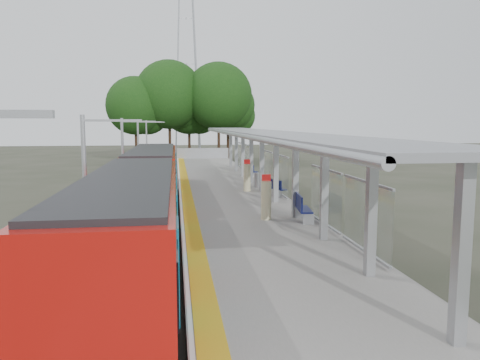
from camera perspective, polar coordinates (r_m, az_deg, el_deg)
name	(u,v)px	position (r m, az deg, el deg)	size (l,w,h in m)	color
ground	(319,350)	(11.40, 9.66, -19.79)	(200.00, 200.00, 0.00)	#474438
trackbed	(155,202)	(30.14, -10.32, -2.68)	(3.00, 70.00, 0.24)	#59544C
platform	(226,195)	(30.21, -1.78, -1.82)	(6.00, 50.00, 1.00)	gray
tactile_strip	(186,188)	(29.98, -6.63, -0.94)	(0.60, 50.00, 0.02)	gold
end_fence	(203,153)	(54.84, -4.56, 3.28)	(6.00, 0.10, 1.20)	#9EA0A5
train	(146,193)	(21.09, -11.43, -1.52)	(2.74, 27.60, 3.62)	black
canopy	(261,139)	(26.33, 2.57, 4.97)	(3.27, 38.00, 3.66)	#9EA0A5
pylon	(186,41)	(83.88, -6.55, 16.46)	(8.00, 4.00, 38.00)	#9EA0A5
tree_cluster	(189,101)	(62.50, -6.25, 9.56)	(19.64, 13.20, 13.16)	#382316
catenary_masts	(124,160)	(28.94, -13.92, 2.40)	(2.08, 48.16, 5.40)	#9EA0A5
bench_near	(302,207)	(19.81, 7.55, -3.30)	(0.71, 1.73, 1.15)	#0E1449
bench_mid	(276,187)	(26.57, 4.40, -0.89)	(0.93, 1.42, 0.93)	#0E1449
bench_far	(251,170)	(36.03, 1.40, 1.19)	(0.74, 1.41, 0.92)	#0E1449
info_pillar_near	(266,200)	(20.01, 3.21, -2.45)	(0.44, 0.44, 1.95)	beige
info_pillar_far	(247,177)	(28.32, 0.87, 0.32)	(0.43, 0.43, 1.93)	beige
litter_bin	(258,180)	(30.00, 2.18, -0.02)	(0.46, 0.46, 0.93)	#9EA0A5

